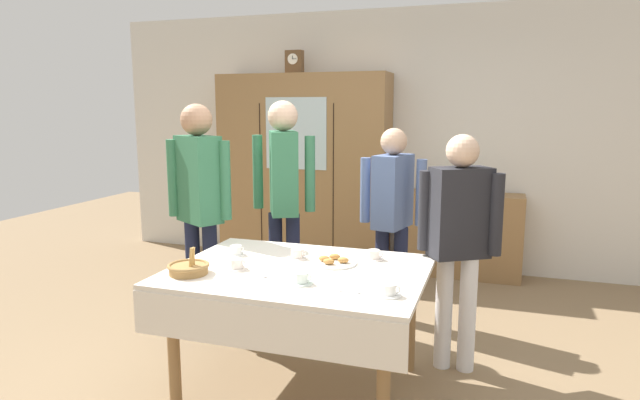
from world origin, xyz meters
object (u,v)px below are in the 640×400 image
(person_beside_shelf, at_px, (459,231))
(mantel_clock, at_px, (294,62))
(bread_basket, at_px, (189,268))
(book_stack, at_px, (462,188))
(tea_cup_far_right, at_px, (389,291))
(dining_table, at_px, (297,287))
(tea_cup_center, at_px, (301,279))
(spoon_back_edge, at_px, (353,292))
(bookshelf_low, at_px, (460,235))
(person_behind_table_right, at_px, (199,195))
(tea_cup_mid_left, at_px, (374,255))
(person_near_right_end, at_px, (284,187))
(tea_cup_far_left, at_px, (236,251))
(pastry_plate, at_px, (333,262))
(person_by_cabinet, at_px, (392,206))
(tea_cup_back_edge, at_px, (297,254))
(wall_cabinet, at_px, (304,171))
(spoon_near_right, at_px, (261,276))

(person_beside_shelf, bearing_deg, mantel_clock, 132.96)
(bread_basket, bearing_deg, person_beside_shelf, 29.88)
(book_stack, relative_size, tea_cup_far_right, 1.76)
(dining_table, height_order, tea_cup_center, tea_cup_center)
(spoon_back_edge, bearing_deg, mantel_clock, 116.25)
(bookshelf_low, height_order, person_behind_table_right, person_behind_table_right)
(dining_table, relative_size, tea_cup_center, 11.50)
(tea_cup_mid_left, bearing_deg, person_near_right_end, 142.71)
(bookshelf_low, height_order, person_near_right_end, person_near_right_end)
(bread_basket, bearing_deg, tea_cup_mid_left, 33.43)
(mantel_clock, bearing_deg, spoon_back_edge, -63.75)
(person_behind_table_right, bearing_deg, person_beside_shelf, -1.10)
(tea_cup_center, relative_size, tea_cup_far_left, 1.00)
(bookshelf_low, relative_size, person_behind_table_right, 0.69)
(mantel_clock, height_order, person_beside_shelf, mantel_clock)
(bread_basket, bearing_deg, pastry_plate, 31.89)
(mantel_clock, height_order, person_by_cabinet, mantel_clock)
(tea_cup_far_left, distance_m, tea_cup_far_right, 1.18)
(spoon_back_edge, relative_size, person_near_right_end, 0.07)
(mantel_clock, height_order, spoon_back_edge, mantel_clock)
(person_near_right_end, xyz_separation_m, person_behind_table_right, (-0.50, -0.43, -0.02))
(tea_cup_back_edge, bearing_deg, tea_cup_far_left, -173.68)
(bread_basket, bearing_deg, wall_cabinet, 96.65)
(tea_cup_far_left, height_order, person_by_cabinet, person_by_cabinet)
(book_stack, distance_m, tea_cup_center, 2.94)
(wall_cabinet, relative_size, book_stack, 8.94)
(mantel_clock, distance_m, bread_basket, 3.19)
(mantel_clock, height_order, tea_cup_center, mantel_clock)
(person_behind_table_right, bearing_deg, dining_table, -31.31)
(tea_cup_mid_left, bearing_deg, book_stack, 80.41)
(tea_cup_back_edge, distance_m, spoon_near_right, 0.42)
(tea_cup_back_edge, bearing_deg, spoon_near_right, -98.71)
(tea_cup_far_right, height_order, spoon_back_edge, tea_cup_far_right)
(dining_table, xyz_separation_m, person_by_cabinet, (0.32, 1.27, 0.28))
(bread_basket, height_order, person_near_right_end, person_near_right_end)
(dining_table, distance_m, pastry_plate, 0.28)
(tea_cup_far_left, distance_m, person_by_cabinet, 1.36)
(tea_cup_back_edge, distance_m, person_near_right_end, 0.95)
(wall_cabinet, relative_size, spoon_near_right, 17.15)
(bookshelf_low, relative_size, person_beside_shelf, 0.78)
(person_beside_shelf, bearing_deg, tea_cup_far_right, -108.56)
(bread_basket, bearing_deg, bookshelf_low, 65.31)
(tea_cup_center, distance_m, bread_basket, 0.68)
(tea_cup_center, relative_size, person_near_right_end, 0.07)
(bookshelf_low, bearing_deg, person_behind_table_right, -131.04)
(dining_table, distance_m, wall_cabinet, 2.77)
(book_stack, bearing_deg, spoon_near_right, -107.98)
(bookshelf_low, relative_size, tea_cup_center, 9.18)
(book_stack, relative_size, tea_cup_center, 1.76)
(book_stack, distance_m, tea_cup_far_left, 2.76)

